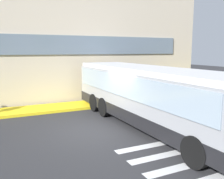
{
  "coord_description": "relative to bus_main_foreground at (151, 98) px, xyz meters",
  "views": [
    {
      "loc": [
        -3.73,
        -9.51,
        3.47
      ],
      "look_at": [
        1.51,
        1.54,
        1.5
      ],
      "focal_mm": 39.2,
      "sensor_mm": 36.0,
      "label": 1
    }
  ],
  "objects": [
    {
      "name": "bus_main_foreground",
      "position": [
        0.0,
        0.0,
        0.0
      ],
      "size": [
        3.02,
        11.71,
        2.7
      ],
      "color": "gray",
      "rests_on": "ground"
    },
    {
      "name": "boarding_curb",
      "position": [
        -2.53,
        5.29,
        -1.26
      ],
      "size": [
        25.74,
        2.0,
        0.15
      ],
      "primitive_type": "cube",
      "color": "yellow",
      "rests_on": "ground"
    },
    {
      "name": "terminal_building",
      "position": [
        -3.22,
        12.11,
        2.7
      ],
      "size": [
        23.54,
        13.8,
        8.09
      ],
      "color": "beige",
      "rests_on": "ground"
    },
    {
      "name": "ground_plane",
      "position": [
        -2.53,
        0.49,
        -1.35
      ],
      "size": [
        80.0,
        90.0,
        0.02
      ],
      "primitive_type": "cube",
      "color": "#2B2B2D",
      "rests_on": "ground"
    },
    {
      "name": "bay_paint_stripes",
      "position": [
        -0.53,
        -3.71,
        -1.33
      ],
      "size": [
        4.4,
        3.96,
        0.01
      ],
      "color": "silver",
      "rests_on": "ground"
    },
    {
      "name": "safety_bollard_yellow",
      "position": [
        -0.99,
        4.09,
        -0.89
      ],
      "size": [
        0.18,
        0.18,
        0.9
      ],
      "primitive_type": "cylinder",
      "color": "yellow",
      "rests_on": "ground"
    }
  ]
}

